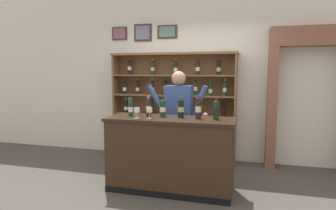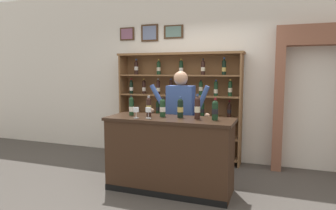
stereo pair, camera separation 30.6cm
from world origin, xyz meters
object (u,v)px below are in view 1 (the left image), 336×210
at_px(tasting_bottle_chianti, 181,108).
at_px(wine_glass_right, 149,111).
at_px(tasting_bottle_vin_santo, 131,106).
at_px(tasting_counter, 170,154).
at_px(wine_shelf, 173,103).
at_px(tasting_bottle_prosecco, 198,107).
at_px(tasting_bottle_super_tuscan, 163,107).
at_px(wine_glass_spare, 137,111).
at_px(shopkeeper, 178,112).
at_px(tasting_bottle_brunello, 216,109).
at_px(tasting_bottle_grappa, 148,106).

bearing_deg(tasting_bottle_chianti, wine_glass_right, -150.26).
xyz_separation_m(tasting_bottle_vin_santo, tasting_bottle_chianti, (0.72, 0.03, 0.00)).
height_order(tasting_counter, wine_glass_right, wine_glass_right).
bearing_deg(tasting_bottle_vin_santo, wine_shelf, 79.68).
bearing_deg(tasting_bottle_vin_santo, tasting_bottle_prosecco, -0.29).
bearing_deg(tasting_counter, tasting_bottle_super_tuscan, 149.85).
distance_m(tasting_counter, tasting_bottle_super_tuscan, 0.64).
xyz_separation_m(wine_shelf, wine_glass_right, (0.09, -1.58, 0.07)).
relative_size(tasting_bottle_super_tuscan, wine_glass_spare, 1.82).
height_order(tasting_bottle_super_tuscan, wine_glass_spare, tasting_bottle_super_tuscan).
bearing_deg(wine_glass_right, wine_shelf, 93.18).
bearing_deg(shopkeeper, tasting_bottle_brunello, -40.42).
distance_m(wine_shelf, tasting_bottle_chianti, 1.45).
height_order(tasting_bottle_super_tuscan, tasting_bottle_prosecco, tasting_bottle_prosecco).
distance_m(tasting_bottle_chianti, tasting_bottle_brunello, 0.48).
xyz_separation_m(shopkeeper, tasting_bottle_grappa, (-0.31, -0.50, 0.13)).
bearing_deg(wine_shelf, wine_glass_spare, -92.70).
bearing_deg(tasting_bottle_chianti, tasting_bottle_vin_santo, -177.39).
distance_m(tasting_bottle_super_tuscan, wine_glass_right, 0.24).
bearing_deg(shopkeeper, tasting_bottle_grappa, -121.45).
height_order(tasting_bottle_chianti, wine_glass_right, tasting_bottle_chianti).
bearing_deg(tasting_bottle_brunello, tasting_counter, -176.87).
bearing_deg(wine_glass_right, tasting_bottle_vin_santo, 152.22).
relative_size(tasting_bottle_grappa, tasting_bottle_chianti, 1.01).
bearing_deg(tasting_bottle_grappa, tasting_bottle_chianti, 1.33).
bearing_deg(tasting_bottle_prosecco, wine_shelf, 116.66).
bearing_deg(wine_glass_right, tasting_bottle_chianti, 29.74).
distance_m(tasting_counter, tasting_bottle_grappa, 0.72).
height_order(tasting_bottle_super_tuscan, wine_glass_right, tasting_bottle_super_tuscan).
distance_m(tasting_bottle_prosecco, tasting_bottle_brunello, 0.23).
xyz_separation_m(wine_shelf, tasting_bottle_grappa, (0.00, -1.38, 0.10)).
bearing_deg(tasting_bottle_brunello, tasting_bottle_prosecco, 177.79).
height_order(tasting_bottle_grappa, tasting_bottle_prosecco, tasting_bottle_prosecco).
xyz_separation_m(shopkeeper, tasting_bottle_brunello, (0.63, -0.54, 0.13)).
height_order(tasting_bottle_vin_santo, tasting_bottle_super_tuscan, tasting_bottle_vin_santo).
relative_size(tasting_counter, tasting_bottle_grappa, 6.05).
bearing_deg(wine_glass_right, shopkeeper, 72.54).
distance_m(tasting_bottle_super_tuscan, tasting_bottle_chianti, 0.25).
height_order(wine_shelf, tasting_bottle_prosecco, wine_shelf).
bearing_deg(wine_shelf, tasting_counter, -76.95).
xyz_separation_m(tasting_bottle_prosecco, wine_glass_spare, (-0.78, -0.21, -0.05)).
bearing_deg(wine_shelf, tasting_bottle_grappa, -89.88).
height_order(tasting_bottle_chianti, wine_glass_spare, tasting_bottle_chianti).
bearing_deg(tasting_bottle_prosecco, tasting_bottle_brunello, -2.21).
height_order(tasting_counter, tasting_bottle_super_tuscan, tasting_bottle_super_tuscan).
relative_size(tasting_bottle_super_tuscan, wine_glass_right, 1.80).
height_order(tasting_counter, tasting_bottle_vin_santo, tasting_bottle_vin_santo).
distance_m(tasting_bottle_grappa, tasting_bottle_brunello, 0.94).
relative_size(tasting_counter, tasting_bottle_chianti, 6.11).
bearing_deg(wine_shelf, shopkeeper, -70.60).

